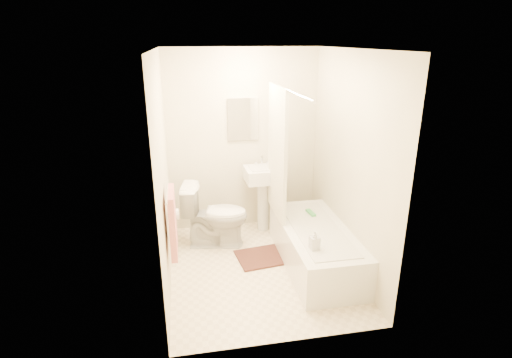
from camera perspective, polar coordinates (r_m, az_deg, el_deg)
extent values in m
plane|color=beige|center=(4.70, 0.57, -12.59)|extent=(2.40, 2.40, 0.00)
plane|color=white|center=(3.98, 0.69, 18.10)|extent=(2.40, 2.40, 0.00)
cube|color=beige|center=(5.33, -1.88, 5.38)|extent=(2.00, 0.02, 2.40)
cube|color=beige|center=(4.12, -13.14, 0.64)|extent=(0.02, 2.40, 2.40)
cube|color=beige|center=(4.48, 13.28, 2.14)|extent=(0.02, 2.40, 2.40)
cube|color=white|center=(5.24, -1.88, 8.51)|extent=(0.40, 0.03, 0.55)
cylinder|color=silver|center=(4.18, 4.53, 12.61)|extent=(0.03, 1.70, 0.03)
cube|color=silver|center=(4.71, 3.04, 3.74)|extent=(0.04, 0.80, 1.55)
cylinder|color=silver|center=(3.92, -12.57, -1.87)|extent=(0.02, 0.60, 0.02)
cube|color=#CC7266|center=(4.04, -11.81, -6.07)|extent=(0.06, 0.45, 0.66)
cylinder|color=white|center=(4.41, -11.69, -4.97)|extent=(0.11, 0.12, 0.12)
imported|color=white|center=(5.04, -5.82, -5.20)|extent=(0.88, 0.59, 0.80)
cube|color=#48251F|center=(4.90, 1.23, -11.02)|extent=(0.71, 0.57, 0.02)
imported|color=white|center=(4.13, 8.37, -8.65)|extent=(0.10, 0.11, 0.21)
cube|color=#46AE53|center=(4.94, 7.83, -4.84)|extent=(0.08, 0.19, 0.04)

